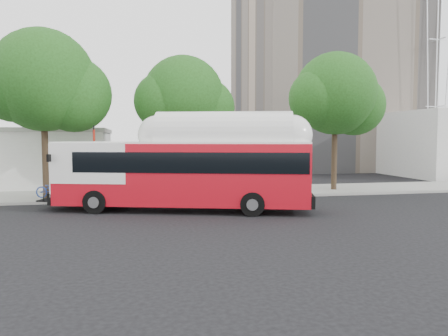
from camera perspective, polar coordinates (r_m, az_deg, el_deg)
name	(u,v)px	position (r m, az deg, el deg)	size (l,w,h in m)	color
ground	(218,210)	(21.69, -0.81, -5.53)	(120.00, 120.00, 0.00)	black
sidewalk	(199,193)	(28.02, -3.35, -3.22)	(60.00, 5.00, 0.15)	gray
curb_strip	(205,198)	(25.48, -2.48, -3.94)	(60.00, 0.30, 0.15)	gray
red_curb_segment	(153,199)	(25.17, -9.26, -4.08)	(10.00, 0.32, 0.16)	maroon
street_tree_left	(52,85)	(27.10, -21.53, 10.10)	(6.67, 5.80, 9.74)	#2D2116
street_tree_mid	(190,100)	(27.38, -4.50, 8.83)	(5.75, 5.00, 8.62)	#2D2116
street_tree_right	(341,97)	(30.19, 15.04, 8.92)	(6.21, 5.40, 9.18)	#2D2116
apartment_tower	(322,18)	(55.54, 12.72, 18.53)	(18.00, 18.00, 37.00)	tan
transit_bus	(184,174)	(21.39, -5.19, -0.78)	(13.24, 6.12, 3.89)	red
signal_pole	(95,163)	(25.53, -16.55, 0.68)	(0.12, 0.40, 4.27)	#AA1F12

